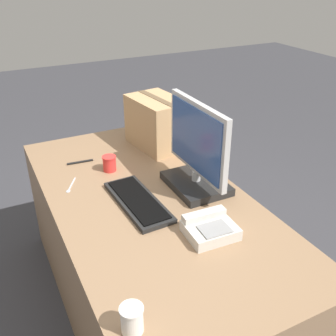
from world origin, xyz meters
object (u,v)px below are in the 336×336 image
(paper_cup_left, at_px, (109,163))
(spoon, at_px, (70,187))
(keyboard, at_px, (138,201))
(pen_marker, at_px, (80,162))
(cardboard_box, at_px, (157,122))
(monitor, at_px, (197,156))
(paper_cup_right, at_px, (132,319))
(desk_phone, at_px, (210,228))

(paper_cup_left, distance_m, spoon, 0.26)
(keyboard, bearing_deg, paper_cup_left, 179.02)
(keyboard, height_order, pen_marker, keyboard)
(keyboard, xyz_separation_m, cardboard_box, (-0.56, 0.37, 0.14))
(monitor, distance_m, cardboard_box, 0.55)
(pen_marker, bearing_deg, paper_cup_right, -92.87)
(paper_cup_left, relative_size, cardboard_box, 0.21)
(keyboard, height_order, paper_cup_left, paper_cup_left)
(paper_cup_right, relative_size, spoon, 0.70)
(paper_cup_left, relative_size, paper_cup_right, 0.89)
(paper_cup_left, xyz_separation_m, paper_cup_right, (1.03, -0.29, 0.01))
(monitor, bearing_deg, spoon, -116.11)
(monitor, relative_size, paper_cup_left, 5.77)
(cardboard_box, bearing_deg, paper_cup_right, -28.65)
(monitor, relative_size, desk_phone, 2.31)
(desk_phone, bearing_deg, paper_cup_left, -162.90)
(spoon, distance_m, pen_marker, 0.27)
(keyboard, relative_size, pen_marker, 3.11)
(desk_phone, xyz_separation_m, spoon, (-0.65, -0.43, -0.03))
(cardboard_box, height_order, pen_marker, cardboard_box)
(monitor, height_order, spoon, monitor)
(monitor, relative_size, keyboard, 1.07)
(monitor, bearing_deg, cardboard_box, 175.24)
(keyboard, relative_size, desk_phone, 2.16)
(paper_cup_left, bearing_deg, pen_marker, -142.99)
(monitor, relative_size, paper_cup_right, 5.13)
(desk_phone, height_order, spoon, desk_phone)
(monitor, height_order, keyboard, monitor)
(keyboard, relative_size, paper_cup_left, 5.39)
(paper_cup_left, bearing_deg, desk_phone, 14.35)
(keyboard, distance_m, cardboard_box, 0.68)
(pen_marker, bearing_deg, paper_cup_left, -47.97)
(desk_phone, height_order, paper_cup_right, paper_cup_right)
(cardboard_box, xyz_separation_m, pen_marker, (0.02, -0.50, -0.14))
(monitor, bearing_deg, paper_cup_left, -137.65)
(keyboard, height_order, cardboard_box, cardboard_box)
(keyboard, bearing_deg, paper_cup_right, -26.50)
(keyboard, distance_m, paper_cup_left, 0.38)
(monitor, xyz_separation_m, keyboard, (0.01, -0.32, -0.16))
(desk_phone, relative_size, cardboard_box, 0.53)
(monitor, relative_size, spoon, 3.60)
(desk_phone, xyz_separation_m, paper_cup_right, (0.31, -0.47, 0.02))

